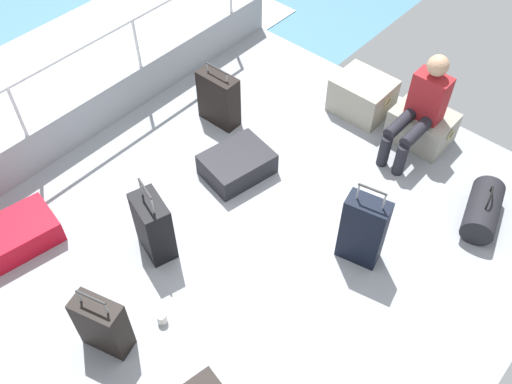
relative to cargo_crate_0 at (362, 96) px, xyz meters
The scene contains 15 objects.
ground_plane 2.14m from the cargo_crate_0, 81.90° to the right, with size 4.40×5.20×0.06m, color gray.
gunwale_port 2.82m from the cargo_crate_0, 131.56° to the right, with size 0.06×5.20×0.45m, color gray.
railing_port 2.88m from the cargo_crate_0, 131.56° to the right, with size 0.04×4.20×1.02m.
sea_wake 3.95m from the cargo_crate_0, 147.42° to the right, with size 12.00×12.00×0.01m.
cargo_crate_0 is the anchor object (origin of this frame).
cargo_crate_1 0.71m from the cargo_crate_0, ahead, with size 0.63×0.46×0.35m.
passenger_seated 0.80m from the cargo_crate_0, 11.94° to the right, with size 0.34×0.66×1.05m.
suitcase_0 1.53m from the cargo_crate_0, 132.62° to the right, with size 0.44×0.21×0.68m.
suitcase_2 3.69m from the cargo_crate_0, 109.70° to the right, with size 0.58×0.80×0.23m.
suitcase_3 1.61m from the cargo_crate_0, 103.45° to the right, with size 0.60×0.72×0.24m.
suitcase_4 2.70m from the cargo_crate_0, 96.07° to the right, with size 0.42×0.32×0.80m.
suitcase_5 1.92m from the cargo_crate_0, 56.17° to the right, with size 0.39×0.26×0.88m.
suitcase_6 3.53m from the cargo_crate_0, 88.46° to the right, with size 0.41×0.28×0.68m.
duffel_bag 1.76m from the cargo_crate_0, 17.94° to the right, with size 0.44×0.66×0.42m.
paper_cup 3.15m from the cargo_crate_0, 85.07° to the right, with size 0.08×0.08×0.10m, color white.
Camera 1 is at (1.93, -2.13, 4.04)m, focal length 39.35 mm.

